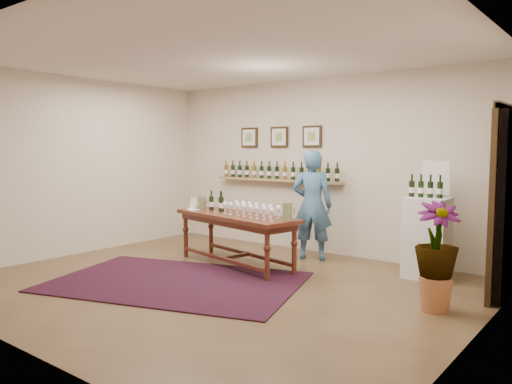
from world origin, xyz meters
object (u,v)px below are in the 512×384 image
Objects in this scene: display_pedestal at (427,238)px; person at (312,205)px; potted_plant at (436,256)px; tasting_table at (236,222)px.

person reaches higher than display_pedestal.
person is at bearing -179.32° from display_pedestal.
person is (-2.29, 1.29, 0.26)m from potted_plant.
potted_plant is at bearing 129.58° from person.
tasting_table is 2.09× the size of display_pedestal.
display_pedestal is 0.63× the size of person.
display_pedestal is at bearing 112.50° from potted_plant.
potted_plant is (2.95, -0.28, -0.06)m from tasting_table.
potted_plant is 2.64m from person.
person reaches higher than potted_plant.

